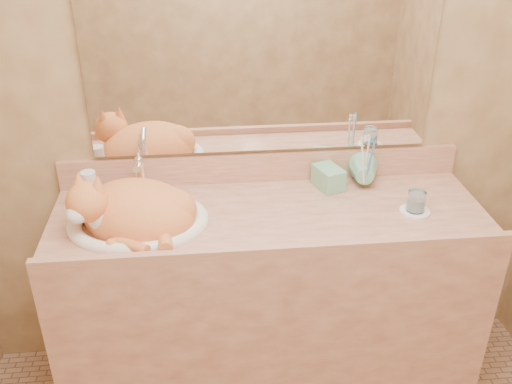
{
  "coord_description": "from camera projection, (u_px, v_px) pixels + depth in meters",
  "views": [
    {
      "loc": [
        -0.23,
        -1.06,
        1.93
      ],
      "look_at": [
        -0.05,
        0.7,
        0.95
      ],
      "focal_mm": 40.0,
      "sensor_mm": 36.0,
      "label": 1
    }
  ],
  "objects": [
    {
      "name": "water_glass",
      "position": [
        416.0,
        201.0,
        2.08
      ],
      "size": [
        0.07,
        0.07,
        0.08
      ],
      "primitive_type": "cylinder",
      "color": "white",
      "rests_on": "saucer"
    },
    {
      "name": "wall_back",
      "position": [
        262.0,
        85.0,
        2.14
      ],
      "size": [
        2.4,
        0.02,
        2.5
      ],
      "primitive_type": "cube",
      "color": "olive",
      "rests_on": "ground"
    },
    {
      "name": "mirror",
      "position": [
        263.0,
        49.0,
        2.07
      ],
      "size": [
        1.3,
        0.02,
        0.8
      ],
      "primitive_type": "cube",
      "color": "white",
      "rests_on": "wall_back"
    },
    {
      "name": "cat",
      "position": [
        131.0,
        209.0,
        1.99
      ],
      "size": [
        0.53,
        0.49,
        0.23
      ],
      "primitive_type": null,
      "rotation": [
        0.0,
        0.0,
        -0.43
      ],
      "color": "orange",
      "rests_on": "sink_basin"
    },
    {
      "name": "vanity_counter",
      "position": [
        268.0,
        304.0,
        2.3
      ],
      "size": [
        1.6,
        0.55,
        0.85
      ],
      "primitive_type": null,
      "color": "#975A43",
      "rests_on": "floor"
    },
    {
      "name": "toothbrushes",
      "position": [
        367.0,
        159.0,
        2.18
      ],
      "size": [
        0.04,
        0.04,
        0.24
      ],
      "primitive_type": null,
      "color": "silver",
      "rests_on": "toothbrush_cup"
    },
    {
      "name": "sink_basin",
      "position": [
        137.0,
        205.0,
        2.0
      ],
      "size": [
        0.56,
        0.49,
        0.15
      ],
      "primitive_type": null,
      "rotation": [
        0.0,
        0.0,
        -0.18
      ],
      "color": "white",
      "rests_on": "vanity_counter"
    },
    {
      "name": "lotion_bottle",
      "position": [
        90.0,
        188.0,
        2.13
      ],
      "size": [
        0.06,
        0.06,
        0.13
      ],
      "primitive_type": "cylinder",
      "color": "silver",
      "rests_on": "vanity_counter"
    },
    {
      "name": "saucer",
      "position": [
        415.0,
        211.0,
        2.1
      ],
      "size": [
        0.11,
        0.11,
        0.01
      ],
      "primitive_type": "cylinder",
      "color": "white",
      "rests_on": "vanity_counter"
    },
    {
      "name": "faucet",
      "position": [
        140.0,
        176.0,
        2.16
      ],
      "size": [
        0.08,
        0.14,
        0.18
      ],
      "primitive_type": null,
      "rotation": [
        0.0,
        0.0,
        0.3
      ],
      "color": "white",
      "rests_on": "vanity_counter"
    },
    {
      "name": "toothbrush_cup",
      "position": [
        365.0,
        178.0,
        2.22
      ],
      "size": [
        0.14,
        0.14,
        0.11
      ],
      "primitive_type": "imported",
      "rotation": [
        0.0,
        0.0,
        -0.17
      ],
      "color": "#76BD95",
      "rests_on": "vanity_counter"
    },
    {
      "name": "soap_dispenser",
      "position": [
        338.0,
        172.0,
        2.18
      ],
      "size": [
        0.11,
        0.11,
        0.19
      ],
      "primitive_type": "imported",
      "rotation": [
        0.0,
        0.0,
        0.34
      ],
      "color": "#76BD95",
      "rests_on": "vanity_counter"
    }
  ]
}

